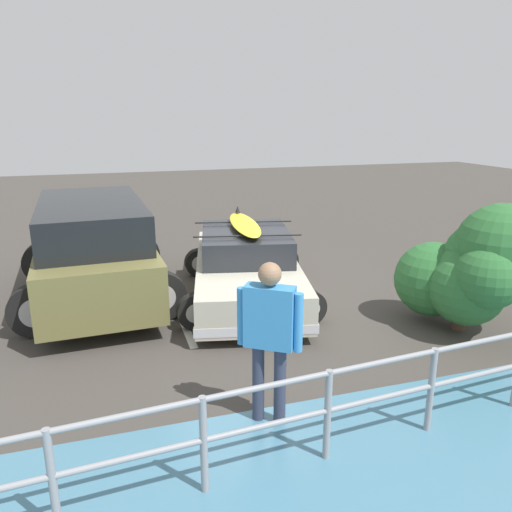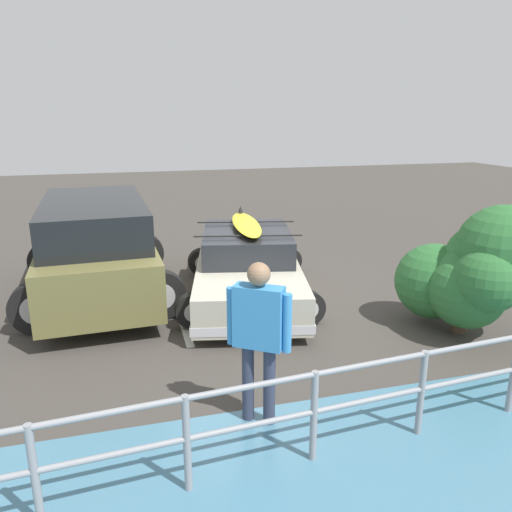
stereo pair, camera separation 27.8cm
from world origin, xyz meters
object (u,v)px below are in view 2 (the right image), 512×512
Objects in this scene: sedan_car at (247,266)px; bush_near_left at (473,272)px; person_bystander at (259,329)px; suv_car at (97,248)px.

bush_near_left is at bearing 138.83° from sedan_car.
sedan_car is at bearing -41.17° from bush_near_left.
person_bystander is at bearing 20.07° from bush_near_left.
bush_near_left is (-3.70, -1.35, -0.10)m from person_bystander.
person_bystander reaches higher than sedan_car.
suv_car is 6.33m from bush_near_left.
bush_near_left is at bearing 150.00° from suv_car.
suv_car is at bearing -68.42° from person_bystander.
sedan_car is 3.97m from person_bystander.
sedan_car is at bearing -102.50° from person_bystander.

